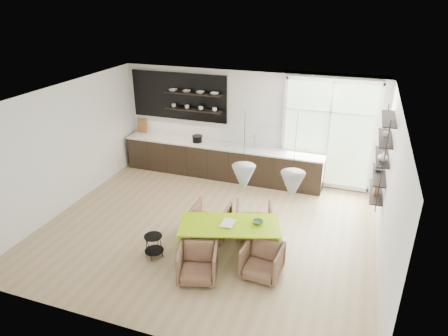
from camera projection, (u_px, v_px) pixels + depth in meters
room at (248, 153)px, 8.89m from camera, size 7.02×6.01×2.91m
kitchen_run at (219, 156)px, 11.00m from camera, size 5.54×0.69×2.75m
right_shelving at (382, 160)px, 8.05m from camera, size 0.26×1.22×1.90m
dining_table at (230, 226)px, 7.62m from camera, size 2.08×1.38×0.70m
armchair_back_left at (210, 220)px, 8.40m from camera, size 0.75×0.77×0.69m
armchair_back_right at (254, 220)px, 8.40m from camera, size 0.93×0.94×0.69m
armchair_front_left at (198, 264)px, 7.11m from camera, size 0.85×0.86×0.64m
armchair_front_right at (262, 261)px, 7.19m from camera, size 0.73×0.75×0.63m
wire_stool at (154, 243)px, 7.71m from camera, size 0.37×0.37×0.47m
table_book at (222, 222)px, 7.63m from camera, size 0.25×0.33×0.03m
table_bowl at (258, 222)px, 7.62m from camera, size 0.26×0.26×0.06m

